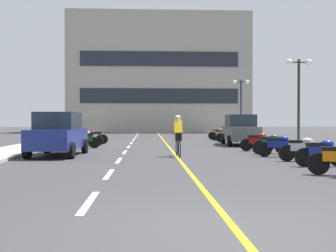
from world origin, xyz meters
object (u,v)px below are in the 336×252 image
(motorcycle_5, at_px, (271,143))
(motorcycle_9, at_px, (94,136))
(cyclist_rider, at_px, (178,135))
(motorcycle_2, at_px, (322,152))
(motorcycle_10, at_px, (228,135))
(parked_car_near, at_px, (58,134))
(motorcycle_7, at_px, (84,140))
(street_lamp_far, at_px, (241,95))
(motorcycle_12, at_px, (219,133))
(motorcycle_3, at_px, (302,148))
(parked_car_mid, at_px, (240,130))
(street_lamp_mid, at_px, (299,81))
(motorcycle_8, at_px, (90,137))
(motorcycle_6, at_px, (258,141))
(motorcycle_11, at_px, (222,134))
(motorcycle_4, at_px, (278,145))

(motorcycle_5, height_order, motorcycle_9, same)
(cyclist_rider, bearing_deg, motorcycle_9, 116.05)
(motorcycle_2, xyz_separation_m, motorcycle_10, (-0.06, 15.37, 0.00))
(parked_car_near, relative_size, motorcycle_9, 2.51)
(motorcycle_5, distance_m, motorcycle_7, 9.63)
(street_lamp_far, distance_m, motorcycle_12, 5.93)
(motorcycle_3, xyz_separation_m, motorcycle_9, (-8.92, 11.65, 0.00))
(street_lamp_far, height_order, parked_car_mid, street_lamp_far)
(street_lamp_mid, height_order, motorcycle_2, street_lamp_mid)
(motorcycle_8, xyz_separation_m, motorcycle_10, (8.91, 3.42, 0.00))
(motorcycle_6, bearing_deg, motorcycle_7, 165.75)
(motorcycle_5, distance_m, cyclist_rider, 4.33)
(motorcycle_2, relative_size, motorcycle_7, 1.03)
(motorcycle_8, bearing_deg, parked_car_near, -92.53)
(street_lamp_mid, distance_m, motorcycle_2, 10.37)
(motorcycle_2, bearing_deg, motorcycle_8, 126.88)
(motorcycle_2, bearing_deg, cyclist_rider, 137.04)
(motorcycle_11, bearing_deg, motorcycle_3, -89.60)
(motorcycle_6, relative_size, motorcycle_11, 1.03)
(motorcycle_6, bearing_deg, motorcycle_12, 88.86)
(parked_car_near, xyz_separation_m, motorcycle_11, (9.20, 12.89, -0.44))
(motorcycle_3, height_order, cyclist_rider, cyclist_rider)
(street_lamp_far, distance_m, cyclist_rider, 20.88)
(motorcycle_5, height_order, motorcycle_6, same)
(street_lamp_mid, height_order, motorcycle_7, street_lamp_mid)
(street_lamp_mid, relative_size, motorcycle_6, 2.77)
(street_lamp_mid, relative_size, motorcycle_2, 2.77)
(street_lamp_mid, xyz_separation_m, motorcycle_5, (-2.84, -4.38, -3.14))
(motorcycle_9, bearing_deg, street_lamp_far, 41.21)
(street_lamp_far, height_order, motorcycle_9, street_lamp_far)
(motorcycle_3, relative_size, motorcycle_6, 1.00)
(motorcycle_10, bearing_deg, motorcycle_5, -90.50)
(motorcycle_8, relative_size, motorcycle_10, 0.96)
(parked_car_mid, relative_size, motorcycle_2, 2.51)
(motorcycle_9, bearing_deg, parked_car_near, -92.51)
(motorcycle_2, height_order, motorcycle_6, same)
(motorcycle_5, xyz_separation_m, motorcycle_9, (-8.76, 8.29, 0.00))
(motorcycle_4, distance_m, motorcycle_8, 12.04)
(motorcycle_3, xyz_separation_m, motorcycle_7, (-8.94, 7.33, 0.00))
(street_lamp_mid, bearing_deg, motorcycle_3, -109.06)
(street_lamp_mid, distance_m, motorcycle_11, 9.02)
(street_lamp_mid, xyz_separation_m, motorcycle_3, (-2.67, -7.74, -3.14))
(parked_car_near, bearing_deg, motorcycle_11, 54.48)
(motorcycle_6, xyz_separation_m, motorcycle_7, (-8.67, 2.20, 0.00))
(motorcycle_2, distance_m, motorcycle_5, 5.13)
(motorcycle_6, xyz_separation_m, motorcycle_11, (0.16, 10.59, 0.00))
(motorcycle_10, relative_size, motorcycle_11, 1.03)
(motorcycle_6, relative_size, cyclist_rider, 0.96)
(street_lamp_far, distance_m, motorcycle_3, 22.13)
(parked_car_mid, relative_size, cyclist_rider, 2.41)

